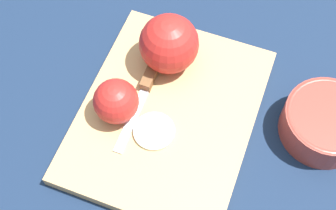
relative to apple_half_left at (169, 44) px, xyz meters
The scene contains 7 objects.
ground_plane 0.11m from the apple_half_left, 17.88° to the left, with size 4.00×4.00×0.00m, color #14233D.
cutting_board 0.10m from the apple_half_left, 17.88° to the left, with size 0.32×0.25×0.02m.
apple_half_left is the anchor object (origin of this frame).
apple_half_right 0.12m from the apple_half_left, 20.50° to the right, with size 0.06×0.06×0.06m.
knife 0.06m from the apple_half_left, 19.56° to the right, with size 0.17×0.02×0.02m.
apple_slice 0.13m from the apple_half_left, ahead, with size 0.06×0.06×0.00m.
bowl 0.25m from the apple_half_left, 82.55° to the left, with size 0.12×0.12×0.05m.
Camera 1 is at (0.30, 0.10, 0.62)m, focal length 50.00 mm.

